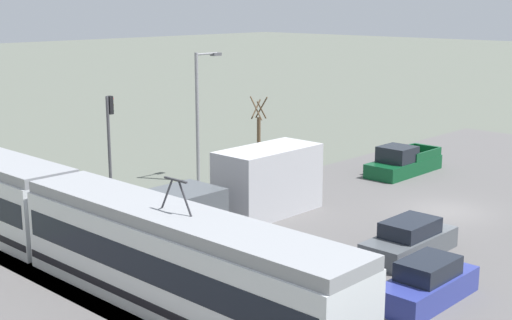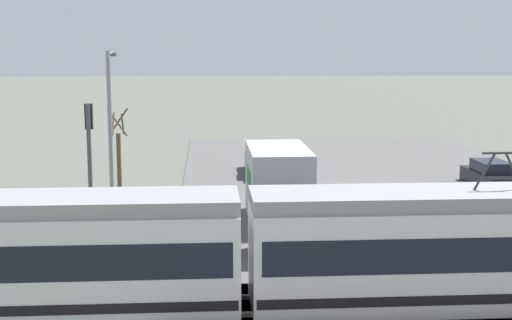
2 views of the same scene
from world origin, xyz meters
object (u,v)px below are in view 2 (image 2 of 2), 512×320
(sedan_car_1, at_px, (467,207))
(traffic_light_pole, at_px, (90,158))
(light_rail_tram, at_px, (245,253))
(sedan_car_0, at_px, (491,176))
(box_truck, at_px, (281,193))
(street_tree, at_px, (119,154))
(pickup_truck, at_px, (264,163))
(street_lamp_near_crossing, at_px, (111,120))

(sedan_car_1, height_order, traffic_light_pole, traffic_light_pole)
(light_rail_tram, distance_m, sedan_car_0, 23.00)
(box_truck, distance_m, sedan_car_1, 8.49)
(sedan_car_1, xyz_separation_m, street_tree, (16.26, -8.20, 1.34))
(pickup_truck, bearing_deg, sedan_car_1, 123.07)
(light_rail_tram, height_order, box_truck, light_rail_tram)
(street_tree, bearing_deg, light_rail_tram, 107.67)
(pickup_truck, bearing_deg, box_truck, 88.39)
(traffic_light_pole, bearing_deg, box_truck, -159.88)
(traffic_light_pole, distance_m, street_lamp_near_crossing, 6.41)
(pickup_truck, height_order, sedan_car_0, pickup_truck)
(traffic_light_pole, bearing_deg, street_lamp_near_crossing, -89.70)
(box_truck, height_order, traffic_light_pole, traffic_light_pole)
(box_truck, distance_m, traffic_light_pole, 8.23)
(box_truck, relative_size, pickup_truck, 1.64)
(street_lamp_near_crossing, bearing_deg, box_truck, 154.34)
(sedan_car_0, distance_m, sedan_car_1, 8.73)
(traffic_light_pole, relative_size, street_lamp_near_crossing, 0.75)
(street_lamp_near_crossing, bearing_deg, light_rail_tram, 113.04)
(sedan_car_1, xyz_separation_m, traffic_light_pole, (15.90, 3.52, 2.93))
(light_rail_tram, relative_size, pickup_truck, 5.26)
(light_rail_tram, relative_size, street_tree, 6.62)
(box_truck, bearing_deg, sedan_car_0, -146.17)
(pickup_truck, height_order, street_tree, street_tree)
(box_truck, distance_m, pickup_truck, 13.15)
(pickup_truck, bearing_deg, sedan_car_0, 159.04)
(street_tree, relative_size, street_lamp_near_crossing, 0.59)
(traffic_light_pole, bearing_deg, light_rail_tram, 129.85)
(traffic_light_pole, bearing_deg, sedan_car_1, -167.53)
(sedan_car_1, bearing_deg, street_tree, -26.75)
(sedan_car_0, distance_m, traffic_light_pole, 23.17)
(street_tree, bearing_deg, pickup_truck, -153.27)
(street_tree, bearing_deg, box_truck, 131.21)
(light_rail_tram, xyz_separation_m, sedan_car_1, (-10.45, -10.05, -1.05))
(street_tree, distance_m, street_lamp_near_crossing, 5.86)
(light_rail_tram, height_order, sedan_car_0, light_rail_tram)
(box_truck, xyz_separation_m, sedan_car_1, (-8.41, -0.77, -0.90))
(pickup_truck, height_order, traffic_light_pole, traffic_light_pole)
(light_rail_tram, xyz_separation_m, sedan_car_0, (-14.63, -17.71, -1.09))
(traffic_light_pole, relative_size, street_tree, 1.26)
(box_truck, bearing_deg, street_lamp_near_crossing, -25.66)
(sedan_car_0, height_order, sedan_car_1, sedan_car_1)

